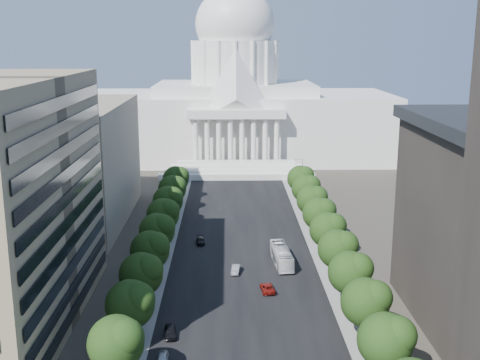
{
  "coord_description": "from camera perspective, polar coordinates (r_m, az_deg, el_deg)",
  "views": [
    {
      "loc": [
        -3.03,
        -49.02,
        45.51
      ],
      "look_at": [
        -0.23,
        83.12,
        14.47
      ],
      "focal_mm": 45.0,
      "sensor_mm": 36.0,
      "label": 1
    }
  ],
  "objects": [
    {
      "name": "tree_r_i",
      "position": [
        163.03,
        6.36,
        -0.73
      ],
      "size": [
        7.79,
        7.6,
        9.97
      ],
      "color": "#33261C",
      "rests_on": "ground"
    },
    {
      "name": "tree_l_h",
      "position": [
        150.72,
        -6.74,
        -1.9
      ],
      "size": [
        7.79,
        7.6,
        9.97
      ],
      "color": "#33261C",
      "rests_on": "ground"
    },
    {
      "name": "city_bus",
      "position": [
        125.56,
        3.96,
        -7.18
      ],
      "size": [
        4.05,
        13.34,
        3.66
      ],
      "primitive_type": "imported",
      "rotation": [
        0.0,
        0.0,
        0.07
      ],
      "color": "silver",
      "rests_on": "ground"
    },
    {
      "name": "tree_l_f",
      "position": [
        127.83,
        -7.75,
        -4.7
      ],
      "size": [
        7.79,
        7.6,
        9.97
      ],
      "color": "#33261C",
      "rests_on": "ground"
    },
    {
      "name": "streetlight_b",
      "position": [
        95.71,
        13.04,
        -11.65
      ],
      "size": [
        2.61,
        0.44,
        9.0
      ],
      "color": "gray",
      "rests_on": "ground"
    },
    {
      "name": "tree_l_b",
      "position": [
        83.93,
        -11.5,
        -14.81
      ],
      "size": [
        7.79,
        7.6,
        9.97
      ],
      "color": "#33261C",
      "rests_on": "ground"
    },
    {
      "name": "tree_l_e",
      "position": [
        116.55,
        -8.41,
        -6.51
      ],
      "size": [
        7.79,
        7.6,
        9.97
      ],
      "color": "#33261C",
      "rests_on": "ground"
    },
    {
      "name": "tree_r_h",
      "position": [
        151.52,
        6.94,
        -1.82
      ],
      "size": [
        7.79,
        7.6,
        9.97
      ],
      "color": "#33261C",
      "rests_on": "ground"
    },
    {
      "name": "tree_l_j",
      "position": [
        173.91,
        -6.01,
        0.16
      ],
      "size": [
        7.79,
        7.6,
        9.97
      ],
      "color": "#33261C",
      "rests_on": "ground"
    },
    {
      "name": "car_parked",
      "position": [
        90.73,
        -7.35,
        -16.5
      ],
      "size": [
        1.79,
        4.16,
        1.4
      ],
      "primitive_type": "imported",
      "rotation": [
        0.0,
        0.0,
        0.03
      ],
      "color": "#A3A7AB",
      "rests_on": "ground"
    },
    {
      "name": "tree_l_g",
      "position": [
        139.23,
        -7.21,
        -3.19
      ],
      "size": [
        7.79,
        7.6,
        9.97
      ],
      "color": "#33261C",
      "rests_on": "ground"
    },
    {
      "name": "tree_r_g",
      "position": [
        140.09,
        7.62,
        -3.09
      ],
      "size": [
        7.79,
        7.6,
        9.97
      ],
      "color": "#33261C",
      "rests_on": "ground"
    },
    {
      "name": "streetlight_c",
      "position": [
        118.27,
        10.11,
        -6.61
      ],
      "size": [
        2.61,
        0.44,
        9.0
      ],
      "color": "gray",
      "rests_on": "ground"
    },
    {
      "name": "sidewalk_left",
      "position": [
        147.15,
        -7.41,
        -4.92
      ],
      "size": [
        8.0,
        260.0,
        0.02
      ],
      "primitive_type": "cube",
      "color": "gray",
      "rests_on": "ground"
    },
    {
      "name": "streetlight_f",
      "position": [
        189.65,
        5.76,
        1.07
      ],
      "size": [
        2.61,
        0.44,
        9.0
      ],
      "color": "gray",
      "rests_on": "ground"
    },
    {
      "name": "tree_r_b",
      "position": [
        85.36,
        13.87,
        -14.43
      ],
      "size": [
        7.79,
        7.6,
        9.97
      ],
      "color": "#33261C",
      "rests_on": "ground"
    },
    {
      "name": "tree_l_c",
      "position": [
        94.53,
        -10.21,
        -11.41
      ],
      "size": [
        7.79,
        7.6,
        9.97
      ],
      "color": "#33261C",
      "rests_on": "ground"
    },
    {
      "name": "tree_r_e",
      "position": [
        117.59,
        9.39,
        -6.37
      ],
      "size": [
        7.79,
        7.6,
        9.97
      ],
      "color": "#33261C",
      "rests_on": "ground"
    },
    {
      "name": "car_silver",
      "position": [
        121.13,
        -0.41,
        -8.49
      ],
      "size": [
        2.04,
        4.52,
        1.44
      ],
      "primitive_type": "imported",
      "rotation": [
        0.0,
        0.0,
        -0.12
      ],
      "color": "#9EA1A6",
      "rests_on": "ground"
    },
    {
      "name": "tree_l_d",
      "position": [
        105.43,
        -9.21,
        -8.71
      ],
      "size": [
        7.79,
        7.6,
        9.97
      ],
      "color": "#33261C",
      "rests_on": "ground"
    },
    {
      "name": "capitol",
      "position": [
        235.32,
        -0.47,
        6.99
      ],
      "size": [
        120.0,
        56.0,
        73.0
      ],
      "color": "white",
      "rests_on": "ground"
    },
    {
      "name": "office_block_left_far",
      "position": [
        158.63,
        -17.66,
        1.5
      ],
      "size": [
        38.0,
        52.0,
        30.0
      ],
      "primitive_type": "cube",
      "color": "gray",
      "rests_on": "ground"
    },
    {
      "name": "streetlight_e",
      "position": [
        165.5,
        6.79,
        -0.76
      ],
      "size": [
        2.61,
        0.44,
        9.0
      ],
      "color": "gray",
      "rests_on": "ground"
    },
    {
      "name": "sidewalk_right",
      "position": [
        147.93,
        7.44,
        -4.82
      ],
      "size": [
        8.0,
        260.0,
        0.02
      ],
      "primitive_type": "cube",
      "color": "gray",
      "rests_on": "ground"
    },
    {
      "name": "tree_r_d",
      "position": [
        106.58,
        10.56,
        -8.52
      ],
      "size": [
        7.79,
        7.6,
        9.97
      ],
      "color": "#33261C",
      "rests_on": "ground"
    },
    {
      "name": "tree_r_j",
      "position": [
        174.6,
        5.85,
        0.22
      ],
      "size": [
        7.79,
        7.6,
        9.97
      ],
      "color": "#33261C",
      "rests_on": "ground"
    },
    {
      "name": "car_dark_b",
      "position": [
        138.03,
        -3.76,
        -5.78
      ],
      "size": [
        2.28,
        4.66,
        1.31
      ],
      "primitive_type": "imported",
      "rotation": [
        0.0,
        0.0,
        0.1
      ],
      "color": "black",
      "rests_on": "ground"
    },
    {
      "name": "tree_r_c",
      "position": [
        95.8,
        12.02,
        -11.15
      ],
      "size": [
        7.79,
        7.6,
        9.97
      ],
      "color": "#33261C",
      "rests_on": "ground"
    },
    {
      "name": "tree_l_i",
      "position": [
        162.28,
        -6.35,
        -0.79
      ],
      "size": [
        7.79,
        7.6,
        9.97
      ],
      "color": "#33261C",
      "rests_on": "ground"
    },
    {
      "name": "road_asphalt",
      "position": [
        146.32,
        0.03,
        -4.91
      ],
      "size": [
        30.0,
        260.0,
        0.01
      ],
      "primitive_type": "cube",
      "color": "black",
      "rests_on": "ground"
    },
    {
      "name": "car_red",
      "position": [
        112.87,
        2.61,
        -10.19
      ],
      "size": [
        2.89,
        5.29,
        1.41
      ],
      "primitive_type": "imported",
      "rotation": [
        0.0,
        0.0,
        3.26
      ],
      "color": "maroon",
      "rests_on": "ground"
    },
    {
      "name": "car_dark_a",
      "position": [
        97.8,
        -6.63,
        -14.11
      ],
      "size": [
        2.38,
        4.68,
        1.53
      ],
      "primitive_type": "imported",
      "rotation": [
        0.0,
        0.0,
        0.13
      ],
      "color": "black",
      "rests_on": "ground"
    },
    {
      "name": "streetlight_d",
      "position": [
        141.65,
        8.17,
        -3.2
      ],
      "size": [
        2.61,
        0.44,
        9.0
      ],
      "color": "gray",
      "rests_on": "ground"
    },
    {
      "name": "tree_r_f",
      "position": [
        128.77,
        8.43,
        -4.59
      ],
      "size": [
        7.79,
        7.6,
        9.97
      ],
      "color": "#33261C",
      "rests_on": "ground"
    }
  ]
}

